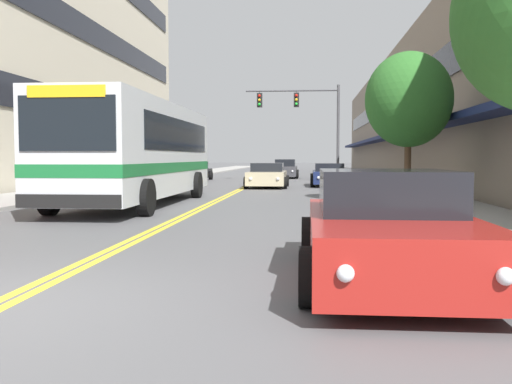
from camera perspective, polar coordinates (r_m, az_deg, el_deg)
name	(u,v)px	position (r m, az deg, el deg)	size (l,w,h in m)	color
ground_plane	(264,178)	(42.83, 0.83, 1.40)	(240.00, 240.00, 0.00)	#565659
sidewalk_left	(171,177)	(43.96, -8.51, 1.50)	(3.31, 106.00, 0.12)	#9E9B96
sidewalk_right	(361,178)	(42.89, 10.41, 1.43)	(3.31, 106.00, 0.12)	#9E9B96
centre_line	(264,178)	(42.83, 0.83, 1.41)	(0.34, 106.00, 0.01)	yellow
storefront_row_right	(443,117)	(43.89, 18.21, 7.14)	(9.10, 68.00, 8.98)	gray
city_bus	(140,148)	(19.43, -11.55, 4.30)	(2.96, 11.35, 3.30)	silver
car_charcoal_parked_left_near	(161,176)	(30.13, -9.45, 1.61)	(2.08, 4.89, 1.25)	#232328
car_black_parked_left_mid	(194,172)	(38.72, -6.21, 2.02)	(2.05, 4.44, 1.25)	black
car_red_parked_right_foreground	(386,229)	(7.51, 12.89, -3.62)	(2.19, 4.85, 1.39)	maroon
car_navy_parked_right_mid	(329,175)	(31.13, 7.33, 1.67)	(2.02, 4.48, 1.24)	#19234C
car_slate_blue_moving_lead	(285,166)	(64.42, 2.93, 2.65)	(1.97, 4.38, 1.34)	#475675
car_dark_grey_moving_second	(285,169)	(42.90, 2.94, 2.27)	(1.98, 4.53, 1.41)	#38383D
car_beige_moving_third	(267,176)	(29.44, 1.14, 1.61)	(2.14, 4.27, 1.26)	#BCAD89
traffic_signal_mast	(306,113)	(37.51, 4.99, 7.90)	(6.10, 0.38, 6.24)	#47474C
street_tree_right_mid	(409,100)	(19.96, 15.02, 8.90)	(2.90, 2.90, 4.96)	brown
fire_hydrant	(436,207)	(12.57, 17.58, -1.41)	(0.28, 0.20, 0.80)	yellow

